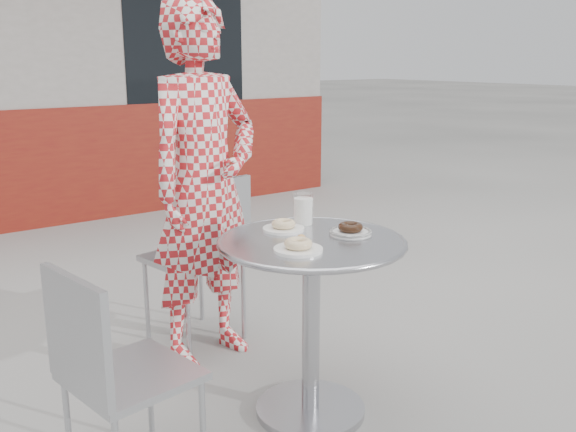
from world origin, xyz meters
TOP-DOWN VIEW (x-y plane):
  - ground at (0.00, 0.00)m, footprint 60.00×60.00m
  - bistro_table at (0.01, -0.05)m, footprint 0.73×0.73m
  - chair_far at (-0.03, 0.84)m, footprint 0.47×0.47m
  - chair_left at (-0.75, -0.05)m, footprint 0.43×0.42m
  - seated_person at (-0.06, 0.66)m, footprint 0.68×0.53m
  - plate_far at (-0.00, 0.12)m, footprint 0.17×0.17m
  - plate_near at (-0.12, -0.14)m, footprint 0.18×0.18m
  - plate_checker at (0.18, -0.08)m, footprint 0.17×0.17m
  - milk_cup at (0.12, 0.15)m, footprint 0.08×0.08m

SIDE VIEW (x-z plane):
  - ground at x=0.00m, z-range 0.00..0.00m
  - chair_left at x=-0.75m, z-range -0.15..0.63m
  - chair_far at x=-0.03m, z-range -0.16..0.69m
  - bistro_table at x=0.01m, z-range 0.19..0.92m
  - plate_checker at x=0.18m, z-range 0.73..0.77m
  - plate_far at x=0.00m, z-range 0.73..0.77m
  - plate_near at x=-0.12m, z-range 0.73..0.78m
  - milk_cup at x=0.12m, z-range 0.73..0.86m
  - seated_person at x=-0.06m, z-range 0.00..1.67m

